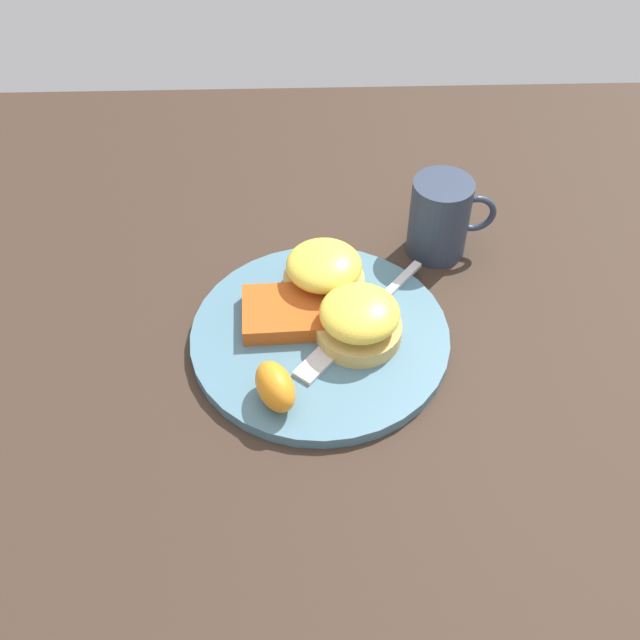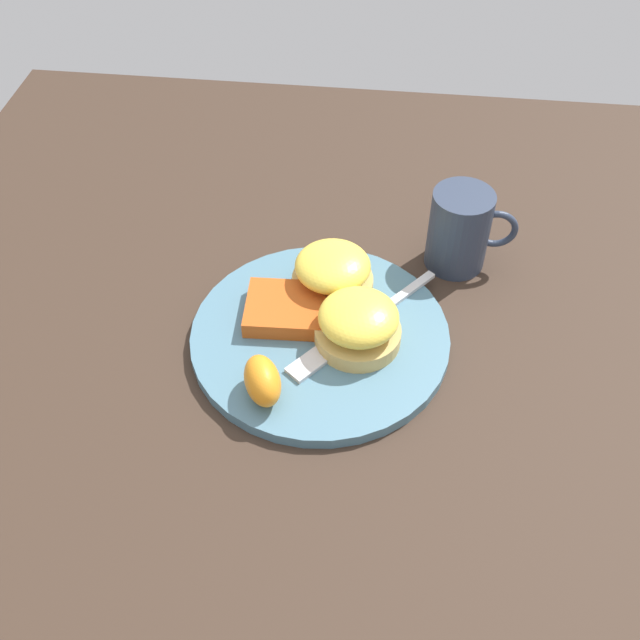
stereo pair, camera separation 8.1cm
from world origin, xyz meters
TOP-DOWN VIEW (x-y plane):
  - ground_plane at (0.00, 0.00)m, footprint 1.10×1.10m
  - plate at (0.00, 0.00)m, footprint 0.29×0.29m
  - sandwich_benedict_left at (0.04, -0.01)m, footprint 0.09×0.09m
  - sandwich_benedict_right at (0.01, 0.07)m, footprint 0.09×0.09m
  - hashbrown_patty at (-0.04, 0.02)m, footprint 0.10×0.08m
  - orange_wedge at (-0.05, -0.09)m, footprint 0.06×0.07m
  - fork at (0.04, 0.01)m, footprint 0.16×0.18m
  - cup at (0.15, 0.15)m, footprint 0.11×0.07m

SIDE VIEW (x-z plane):
  - ground_plane at x=0.00m, z-range 0.00..0.00m
  - plate at x=0.00m, z-range 0.00..0.01m
  - fork at x=0.04m, z-range 0.01..0.02m
  - hashbrown_patty at x=-0.04m, z-range 0.01..0.03m
  - orange_wedge at x=-0.05m, z-range 0.01..0.06m
  - sandwich_benedict_left at x=0.04m, z-range 0.01..0.07m
  - sandwich_benedict_right at x=0.01m, z-range 0.01..0.07m
  - cup at x=0.15m, z-range 0.00..0.10m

